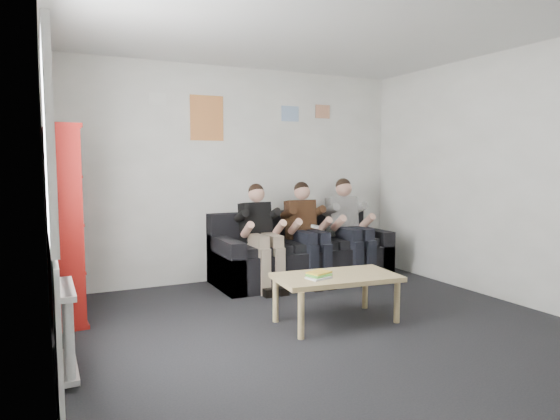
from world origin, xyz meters
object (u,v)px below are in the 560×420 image
object	(u,v)px
sofa	(300,256)
coffee_table	(336,281)
bookshelf	(65,224)
person_left	(262,236)
person_right	(350,228)
person_middle	(308,232)

from	to	relation	value
sofa	coffee_table	size ratio (longest dim) A/B	1.97
sofa	bookshelf	world-z (taller)	bookshelf
person_left	person_right	bearing A→B (deg)	-2.68
coffee_table	person_left	world-z (taller)	person_left
bookshelf	person_left	xyz separation A→B (m)	(2.15, 0.28, -0.29)
sofa	person_middle	xyz separation A→B (m)	(0.00, -0.20, 0.33)
coffee_table	person_right	bearing A→B (deg)	52.47
bookshelf	person_middle	size ratio (longest dim) A/B	1.47
sofa	person_right	xyz separation A→B (m)	(0.63, -0.20, 0.34)
coffee_table	person_left	size ratio (longest dim) A/B	0.91
sofa	person_middle	world-z (taller)	person_middle
person_middle	sofa	bearing A→B (deg)	96.76
person_right	sofa	bearing A→B (deg)	171.71
bookshelf	person_right	distance (m)	3.42
person_right	coffee_table	bearing A→B (deg)	-118.03
bookshelf	sofa	bearing A→B (deg)	6.64
person_left	person_right	xyz separation A→B (m)	(1.25, -0.00, 0.02)
coffee_table	person_right	size ratio (longest dim) A/B	0.88
bookshelf	coffee_table	world-z (taller)	bookshelf
sofa	person_middle	size ratio (longest dim) A/B	1.78
sofa	bookshelf	size ratio (longest dim) A/B	1.21
sofa	bookshelf	bearing A→B (deg)	-170.31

